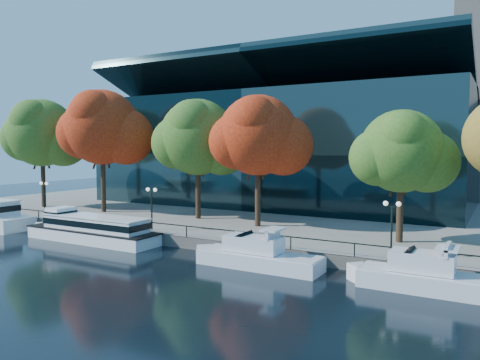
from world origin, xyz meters
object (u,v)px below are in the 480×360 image
Objects in this scene: tour_boat at (89,228)px; tree_1 at (103,129)px; cruiser_near at (254,254)px; lamp_2 at (392,216)px; cruiser_far at (422,275)px; tree_2 at (199,139)px; tree_0 at (42,134)px; tree_3 at (259,137)px; lamp_1 at (152,199)px; lamp_0 at (44,191)px; tree_4 at (403,153)px.

tree_1 reaches higher than tour_boat.
cruiser_near is 0.71× the size of tree_1.
cruiser_near is at bearing -155.57° from lamp_2.
cruiser_far is 29.20m from tree_2.
tree_0 is 31.86m from tree_3.
tour_boat is 3.89× the size of lamp_1.
tree_3 is 25.29m from lamp_0.
lamp_2 reaches higher than tour_boat.
tour_boat is at bearing -26.89° from tree_0.
tree_4 is at bearing -0.68° from tree_0.
tree_0 is 1.09× the size of tree_3.
lamp_0 is (-37.52, -5.71, -4.43)m from tree_4.
tree_3 reaches higher than cruiser_far.
tree_3 is (8.10, -1.18, 0.09)m from tree_2.
cruiser_far is at bearing 0.83° from cruiser_near.
lamp_0 is 15.61m from lamp_1.
tour_boat is 1.10× the size of tree_0.
tree_3 is (-17.04, 10.76, 8.92)m from cruiser_far.
tree_3 is (12.82, 10.23, 8.63)m from tour_boat.
tour_boat is at bearing -17.46° from lamp_0.
tree_1 is 1.13× the size of tree_2.
tree_0 is 25.52m from lamp_1.
tree_0 is at bearing 172.29° from lamp_2.
tree_3 is at bearing 0.36° from tree_1.
lamp_2 is (14.32, -6.84, -5.92)m from tree_3.
tree_0 is at bearing 179.32° from tree_4.
tree_4 is (35.16, -0.99, -2.70)m from tree_1.
tree_2 is 1.20× the size of tree_4.
lamp_1 reaches higher than tour_boat.
tree_0 is at bearing -175.73° from tree_2.
cruiser_far is at bearing -1.02° from tour_boat.
lamp_2 is at bearing -7.71° from tree_0.
tour_boat is 29.87m from cruiser_far.
tree_3 is at bearing 1.06° from tree_0.
tree_1 is 16.47m from lamp_1.
lamp_2 is (27.14, 3.40, 2.71)m from tour_boat.
lamp_2 is (-2.72, 3.93, 3.00)m from cruiser_far.
lamp_2 reaches higher than cruiser_near.
tree_1 is (-26.56, 10.80, 10.17)m from cruiser_near.
cruiser_near is 0.80× the size of tree_3.
tree_0 is 3.53× the size of lamp_0.
cruiser_near is 0.95× the size of tree_4.
tree_1 is (-38.30, 10.63, 10.13)m from cruiser_far.
lamp_0 reaches higher than cruiser_near.
tree_1 reaches higher than lamp_0.
tree_3 is 14.03m from tree_4.
tour_boat is 3.89× the size of lamp_2.
tree_2 is at bearing 27.33° from lamp_0.
cruiser_far is 22.04m from tree_3.
tree_1 is 3.68× the size of lamp_1.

